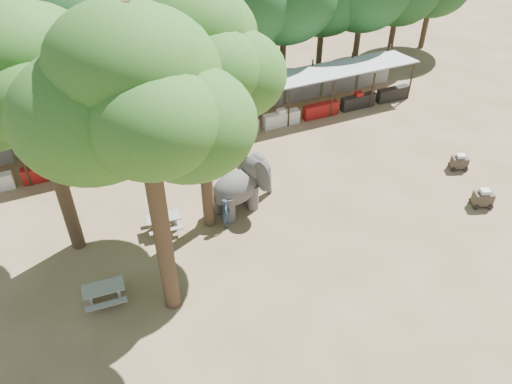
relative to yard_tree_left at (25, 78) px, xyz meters
name	(u,v)px	position (x,y,z in m)	size (l,w,h in m)	color
ground	(326,292)	(9.13, -7.19, -8.20)	(100.00, 100.00, 0.00)	brown
vendor_stalls	(212,115)	(9.13, 6.65, -7.02)	(28.00, 2.99, 2.80)	#A7AAAF
yard_tree_left	(25,78)	(0.00, 0.00, 0.00)	(7.10, 6.90, 11.02)	#332316
yard_tree_center	(135,97)	(3.00, -5.00, 1.01)	(7.10, 6.90, 12.04)	#332316
yard_tree_back	(192,53)	(6.00, -1.00, 0.34)	(7.10, 6.90, 11.36)	#332316
backdrop_trees	(180,16)	(9.13, 11.81, -2.69)	(46.46, 5.95, 8.33)	#332316
elephant	(243,184)	(8.12, -0.65, -6.80)	(3.78, 2.77, 2.80)	#444242
handler	(225,213)	(6.79, -1.67, -7.40)	(0.58, 0.39, 1.60)	#26384C
picnic_table_near	(104,292)	(0.68, -3.97, -7.67)	(1.73, 1.57, 0.82)	gray
picnic_table_far	(164,221)	(4.03, -0.74, -7.69)	(1.67, 1.53, 0.78)	gray
cart_front	(483,198)	(19.08, -5.42, -7.71)	(1.19, 1.00, 0.99)	#332A22
cart_back	(459,162)	(20.24, -2.43, -7.75)	(1.11, 0.94, 0.92)	#332A22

